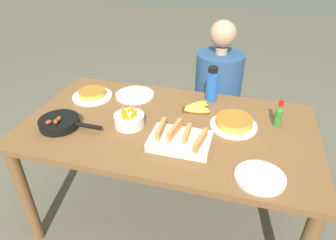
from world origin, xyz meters
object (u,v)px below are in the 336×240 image
object	(u,v)px
skillet	(60,123)
hot_sauce_bottle	(279,115)
empty_plate_near_front	(260,177)
water_bottle	(212,85)
frittata_plate_center	(234,123)
fruit_bowl_mango	(129,119)
person_figure	(216,111)
frittata_plate_side	(92,95)
empty_plate_far_left	(135,95)
melon_tray	(180,140)
banana_bunch	(195,108)

from	to	relation	value
skillet	hot_sauce_bottle	xyz separation A→B (m)	(1.19, 0.35, 0.04)
empty_plate_near_front	water_bottle	world-z (taller)	water_bottle
skillet	frittata_plate_center	distance (m)	0.99
fruit_bowl_mango	person_figure	bearing A→B (deg)	62.03
skillet	person_figure	distance (m)	1.23
empty_plate_near_front	frittata_plate_side	bearing A→B (deg)	155.14
water_bottle	empty_plate_far_left	bearing A→B (deg)	-170.36
empty_plate_far_left	fruit_bowl_mango	bearing A→B (deg)	-73.68
melon_tray	person_figure	xyz separation A→B (m)	(0.09, 0.88, -0.31)
skillet	fruit_bowl_mango	bearing A→B (deg)	18.25
water_bottle	frittata_plate_side	bearing A→B (deg)	-166.85
frittata_plate_center	person_figure	bearing A→B (deg)	104.73
melon_tray	banana_bunch	bearing A→B (deg)	88.84
frittata_plate_center	empty_plate_near_front	bearing A→B (deg)	-69.00
banana_bunch	hot_sauce_bottle	size ratio (longest dim) A/B	1.15
melon_tray	person_figure	world-z (taller)	person_figure
frittata_plate_side	person_figure	xyz separation A→B (m)	(0.78, 0.52, -0.30)
melon_tray	empty_plate_near_front	world-z (taller)	melon_tray
fruit_bowl_mango	frittata_plate_center	bearing A→B (deg)	13.96
frittata_plate_center	empty_plate_far_left	bearing A→B (deg)	163.21
melon_tray	skillet	world-z (taller)	melon_tray
person_figure	fruit_bowl_mango	bearing A→B (deg)	-117.97
frittata_plate_side	frittata_plate_center	bearing A→B (deg)	-6.65
banana_bunch	empty_plate_near_front	bearing A→B (deg)	-52.64
banana_bunch	water_bottle	world-z (taller)	water_bottle
skillet	person_figure	size ratio (longest dim) A/B	0.31
frittata_plate_side	hot_sauce_bottle	xyz separation A→B (m)	(1.19, -0.03, 0.05)
skillet	frittata_plate_side	distance (m)	0.38
frittata_plate_side	empty_plate_far_left	distance (m)	0.28
frittata_plate_center	water_bottle	size ratio (longest dim) A/B	1.16
skillet	fruit_bowl_mango	size ratio (longest dim) A/B	2.16
frittata_plate_center	fruit_bowl_mango	world-z (taller)	fruit_bowl_mango
empty_plate_far_left	person_figure	size ratio (longest dim) A/B	0.22
skillet	frittata_plate_center	xyz separation A→B (m)	(0.95, 0.27, -0.00)
banana_bunch	empty_plate_near_front	size ratio (longest dim) A/B	0.81
hot_sauce_bottle	water_bottle	bearing A→B (deg)	153.34
melon_tray	fruit_bowl_mango	bearing A→B (deg)	161.72
banana_bunch	melon_tray	world-z (taller)	melon_tray
hot_sauce_bottle	frittata_plate_center	bearing A→B (deg)	-160.70
water_bottle	hot_sauce_bottle	xyz separation A→B (m)	(0.41, -0.21, -0.04)
banana_bunch	skillet	bearing A→B (deg)	-151.12
frittata_plate_center	water_bottle	bearing A→B (deg)	121.02
skillet	empty_plate_near_front	size ratio (longest dim) A/B	1.63
empty_plate_near_front	fruit_bowl_mango	world-z (taller)	fruit_bowl_mango
melon_tray	skillet	bearing A→B (deg)	-178.80
fruit_bowl_mango	hot_sauce_bottle	world-z (taller)	hot_sauce_bottle
water_bottle	person_figure	distance (m)	0.51
melon_tray	hot_sauce_bottle	world-z (taller)	hot_sauce_bottle
frittata_plate_center	empty_plate_near_front	world-z (taller)	frittata_plate_center
frittata_plate_side	person_figure	bearing A→B (deg)	33.70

